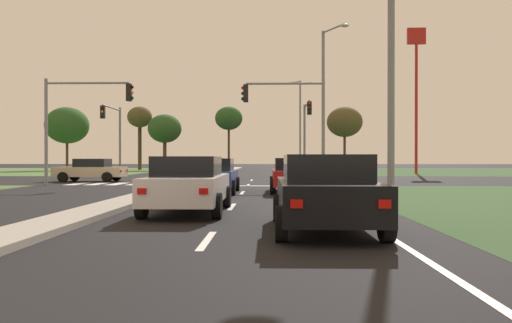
# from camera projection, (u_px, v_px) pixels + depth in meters

# --- Properties ---
(ground_plane) EXTENTS (200.00, 200.00, 0.00)m
(ground_plane) POSITION_uv_depth(u_px,v_px,m) (201.00, 180.00, 32.79)
(ground_plane) COLOR black
(grass_verge_far_left) EXTENTS (35.00, 35.00, 0.01)m
(grass_verge_far_left) POSITION_uv_depth(u_px,v_px,m) (19.00, 171.00, 57.90)
(grass_verge_far_left) COLOR #476B38
(grass_verge_far_left) RESTS_ON ground
(grass_verge_far_right) EXTENTS (35.00, 35.00, 0.01)m
(grass_verge_far_right) POSITION_uv_depth(u_px,v_px,m) (444.00, 171.00, 56.67)
(grass_verge_far_right) COLOR #2D4C28
(grass_verge_far_right) RESTS_ON ground
(median_island_near) EXTENTS (1.20, 22.00, 0.14)m
(median_island_near) POSITION_uv_depth(u_px,v_px,m) (108.00, 207.00, 13.80)
(median_island_near) COLOR gray
(median_island_near) RESTS_ON ground
(median_island_far) EXTENTS (1.20, 36.00, 0.14)m
(median_island_far) POSITION_uv_depth(u_px,v_px,m) (230.00, 170.00, 57.79)
(median_island_far) COLOR #ADA89E
(median_island_far) RESTS_ON ground
(lane_dash_near) EXTENTS (0.14, 2.00, 0.01)m
(lane_dash_near) POSITION_uv_depth(u_px,v_px,m) (207.00, 240.00, 8.52)
(lane_dash_near) COLOR silver
(lane_dash_near) RESTS_ON ground
(lane_dash_second) EXTENTS (0.14, 2.00, 0.01)m
(lane_dash_second) POSITION_uv_depth(u_px,v_px,m) (232.00, 207.00, 14.52)
(lane_dash_second) COLOR silver
(lane_dash_second) RESTS_ON ground
(lane_dash_third) EXTENTS (0.14, 2.00, 0.01)m
(lane_dash_third) POSITION_uv_depth(u_px,v_px,m) (242.00, 193.00, 20.51)
(lane_dash_third) COLOR silver
(lane_dash_third) RESTS_ON ground
(lane_dash_fourth) EXTENTS (0.14, 2.00, 0.01)m
(lane_dash_fourth) POSITION_uv_depth(u_px,v_px,m) (248.00, 185.00, 26.51)
(lane_dash_fourth) COLOR silver
(lane_dash_fourth) RESTS_ON ground
(lane_dash_fifth) EXTENTS (0.14, 2.00, 0.01)m
(lane_dash_fifth) POSITION_uv_depth(u_px,v_px,m) (252.00, 180.00, 32.51)
(lane_dash_fifth) COLOR silver
(lane_dash_fifth) RESTS_ON ground
(edge_line_right) EXTENTS (0.14, 24.00, 0.01)m
(edge_line_right) POSITION_uv_depth(u_px,v_px,m) (342.00, 206.00, 14.63)
(edge_line_right) COLOR silver
(edge_line_right) RESTS_ON ground
(stop_bar_near) EXTENTS (6.40, 0.50, 0.01)m
(stop_bar_near) POSITION_uv_depth(u_px,v_px,m) (253.00, 186.00, 25.70)
(stop_bar_near) COLOR silver
(stop_bar_near) RESTS_ON ground
(crosswalk_bar_near) EXTENTS (0.70, 2.80, 0.01)m
(crosswalk_bar_near) POSITION_uv_depth(u_px,v_px,m) (78.00, 184.00, 27.75)
(crosswalk_bar_near) COLOR silver
(crosswalk_bar_near) RESTS_ON ground
(crosswalk_bar_second) EXTENTS (0.70, 2.80, 0.01)m
(crosswalk_bar_second) POSITION_uv_depth(u_px,v_px,m) (98.00, 184.00, 27.72)
(crosswalk_bar_second) COLOR silver
(crosswalk_bar_second) RESTS_ON ground
(crosswalk_bar_third) EXTENTS (0.70, 2.80, 0.01)m
(crosswalk_bar_third) POSITION_uv_depth(u_px,v_px,m) (117.00, 184.00, 27.69)
(crosswalk_bar_third) COLOR silver
(crosswalk_bar_third) RESTS_ON ground
(crosswalk_bar_fourth) EXTENTS (0.70, 2.80, 0.01)m
(crosswalk_bar_fourth) POSITION_uv_depth(u_px,v_px,m) (137.00, 184.00, 27.67)
(crosswalk_bar_fourth) COLOR silver
(crosswalk_bar_fourth) RESTS_ON ground
(crosswalk_bar_fifth) EXTENTS (0.70, 2.80, 0.01)m
(crosswalk_bar_fifth) POSITION_uv_depth(u_px,v_px,m) (157.00, 184.00, 27.64)
(crosswalk_bar_fifth) COLOR silver
(crosswalk_bar_fifth) RESTS_ON ground
(crosswalk_bar_sixth) EXTENTS (0.70, 2.80, 0.01)m
(crosswalk_bar_sixth) POSITION_uv_depth(u_px,v_px,m) (177.00, 184.00, 27.61)
(crosswalk_bar_sixth) COLOR silver
(crosswalk_bar_sixth) RESTS_ON ground
(crosswalk_bar_seventh) EXTENTS (0.70, 2.80, 0.01)m
(crosswalk_bar_seventh) POSITION_uv_depth(u_px,v_px,m) (197.00, 184.00, 27.58)
(crosswalk_bar_seventh) COLOR silver
(crosswalk_bar_seventh) RESTS_ON ground
(crosswalk_bar_eighth) EXTENTS (0.70, 2.80, 0.01)m
(crosswalk_bar_eighth) POSITION_uv_depth(u_px,v_px,m) (217.00, 184.00, 27.56)
(crosswalk_bar_eighth) COLOR silver
(crosswalk_bar_eighth) RESTS_ON ground
(car_red_near) EXTENTS (2.00, 4.31, 1.49)m
(car_red_near) POSITION_uv_depth(u_px,v_px,m) (293.00, 175.00, 20.85)
(car_red_near) COLOR #A31919
(car_red_near) RESTS_ON ground
(car_white_second) EXTENTS (2.05, 4.46, 1.52)m
(car_white_second) POSITION_uv_depth(u_px,v_px,m) (189.00, 184.00, 12.97)
(car_white_second) COLOR silver
(car_white_second) RESTS_ON ground
(car_blue_third) EXTENTS (1.96, 4.30, 1.47)m
(car_blue_third) POSITION_uv_depth(u_px,v_px,m) (214.00, 175.00, 20.44)
(car_blue_third) COLOR navy
(car_blue_third) RESTS_ON ground
(car_maroon_fourth) EXTENTS (2.03, 4.37, 1.55)m
(car_maroon_fourth) POSITION_uv_depth(u_px,v_px,m) (201.00, 165.00, 50.36)
(car_maroon_fourth) COLOR maroon
(car_maroon_fourth) RESTS_ON ground
(car_beige_fifth) EXTENTS (4.36, 2.03, 1.46)m
(car_beige_fifth) POSITION_uv_depth(u_px,v_px,m) (91.00, 170.00, 30.65)
(car_beige_fifth) COLOR #BCAD8E
(car_beige_fifth) RESTS_ON ground
(car_black_sixth) EXTENTS (2.05, 4.18, 1.54)m
(car_black_sixth) POSITION_uv_depth(u_px,v_px,m) (325.00, 192.00, 9.67)
(car_black_sixth) COLOR black
(car_black_sixth) RESTS_ON ground
(car_navy_seventh) EXTENTS (2.01, 4.51, 1.54)m
(car_navy_seventh) POSITION_uv_depth(u_px,v_px,m) (217.00, 164.00, 65.37)
(car_navy_seventh) COLOR #161E47
(car_navy_seventh) RESTS_ON ground
(traffic_signal_near_left) EXTENTS (4.94, 0.32, 5.87)m
(traffic_signal_near_left) POSITION_uv_depth(u_px,v_px,m) (78.00, 112.00, 26.31)
(traffic_signal_near_left) COLOR gray
(traffic_signal_near_left) RESTS_ON ground
(traffic_signal_far_left) EXTENTS (0.32, 4.49, 5.69)m
(traffic_signal_far_left) POSITION_uv_depth(u_px,v_px,m) (114.00, 128.00, 37.96)
(traffic_signal_far_left) COLOR gray
(traffic_signal_far_left) RESTS_ON ground
(traffic_signal_near_right) EXTENTS (4.55, 0.32, 5.79)m
(traffic_signal_near_right) POSITION_uv_depth(u_px,v_px,m) (294.00, 112.00, 26.03)
(traffic_signal_near_right) COLOR gray
(traffic_signal_near_right) RESTS_ON ground
(traffic_signal_far_right) EXTENTS (0.32, 4.94, 5.89)m
(traffic_signal_far_right) POSITION_uv_depth(u_px,v_px,m) (306.00, 125.00, 37.44)
(traffic_signal_far_right) COLOR gray
(traffic_signal_far_right) RESTS_ON ground
(street_lamp_near) EXTENTS (1.06, 1.78, 8.95)m
(street_lamp_near) POSITION_uv_depth(u_px,v_px,m) (388.00, 37.00, 13.92)
(street_lamp_near) COLOR gray
(street_lamp_near) RESTS_ON ground
(street_lamp_second) EXTENTS (1.41, 2.21, 9.61)m
(street_lamp_second) POSITION_uv_depth(u_px,v_px,m) (325.00, 97.00, 30.41)
(street_lamp_second) COLOR gray
(street_lamp_second) RESTS_ON ground
(street_lamp_third) EXTENTS (1.81, 1.08, 9.96)m
(street_lamp_third) POSITION_uv_depth(u_px,v_px,m) (299.00, 122.00, 52.25)
(street_lamp_third) COLOR gray
(street_lamp_third) RESTS_ON ground
(fastfood_pole_sign) EXTENTS (1.80, 0.40, 14.37)m
(fastfood_pole_sign) POSITION_uv_depth(u_px,v_px,m) (416.00, 70.00, 47.34)
(fastfood_pole_sign) COLOR red
(fastfood_pole_sign) RESTS_ON ground
(treeline_near) EXTENTS (5.44, 5.44, 8.02)m
(treeline_near) POSITION_uv_depth(u_px,v_px,m) (67.00, 125.00, 61.02)
(treeline_near) COLOR #423323
(treeline_near) RESTS_ON ground
(treeline_second) EXTENTS (3.24, 3.24, 8.35)m
(treeline_second) POSITION_uv_depth(u_px,v_px,m) (140.00, 118.00, 63.20)
(treeline_second) COLOR #423323
(treeline_second) RESTS_ON ground
(treeline_third) EXTENTS (4.31, 4.31, 7.18)m
(treeline_third) POSITION_uv_depth(u_px,v_px,m) (165.00, 129.00, 61.69)
(treeline_third) COLOR #423323
(treeline_third) RESTS_ON ground
(treeline_fourth) EXTENTS (3.79, 3.79, 8.65)m
(treeline_fourth) POSITION_uv_depth(u_px,v_px,m) (229.00, 119.00, 66.03)
(treeline_fourth) COLOR #423323
(treeline_fourth) RESTS_ON ground
(treeline_fifth) EXTENTS (4.61, 4.61, 8.22)m
(treeline_fifth) POSITION_uv_depth(u_px,v_px,m) (345.00, 122.00, 62.37)
(treeline_fifth) COLOR #423323
(treeline_fifth) RESTS_ON ground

